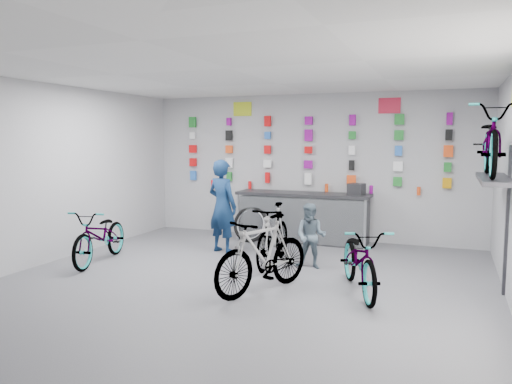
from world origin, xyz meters
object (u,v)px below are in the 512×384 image
at_px(bike_right, 360,259).
at_px(bike_center, 263,254).
at_px(customer, 311,236).
at_px(bike_left, 101,235).
at_px(clerk, 222,206).
at_px(counter, 302,218).
at_px(bike_service, 273,235).

bearing_deg(bike_right, bike_center, 176.59).
bearing_deg(customer, bike_left, -164.38).
distance_m(bike_left, bike_center, 3.16).
distance_m(clerk, customer, 1.92).
height_order(counter, bike_right, counter).
xyz_separation_m(bike_left, bike_right, (4.35, -0.09, 0.00)).
bearing_deg(clerk, counter, -110.50).
bearing_deg(bike_right, clerk, 128.07).
distance_m(bike_left, customer, 3.52).
bearing_deg(bike_center, bike_right, 42.99).
xyz_separation_m(clerk, customer, (1.82, -0.53, -0.33)).
bearing_deg(bike_center, bike_service, 127.52).
xyz_separation_m(counter, bike_service, (0.08, -2.01, 0.02)).
xyz_separation_m(counter, clerk, (-1.11, -1.44, 0.37)).
relative_size(bike_right, customer, 1.68).
height_order(bike_service, customer, customer).
xyz_separation_m(bike_right, customer, (-0.96, 1.02, 0.06)).
height_order(bike_right, bike_service, bike_service).
height_order(bike_service, clerk, clerk).
relative_size(bike_center, bike_service, 1.03).
bearing_deg(bike_left, counter, 35.43).
height_order(bike_right, clerk, clerk).
bearing_deg(bike_right, counter, 96.41).
height_order(bike_center, bike_right, bike_center).
xyz_separation_m(counter, bike_right, (1.67, -2.98, -0.02)).
xyz_separation_m(bike_right, bike_service, (-1.58, 0.97, 0.04)).
xyz_separation_m(bike_center, clerk, (-1.54, 1.98, 0.33)).
bearing_deg(bike_left, bike_right, -12.91).
xyz_separation_m(counter, bike_center, (0.43, -3.42, 0.04)).
height_order(clerk, customer, clerk).
relative_size(bike_center, clerk, 1.02).
relative_size(bike_service, customer, 1.61).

